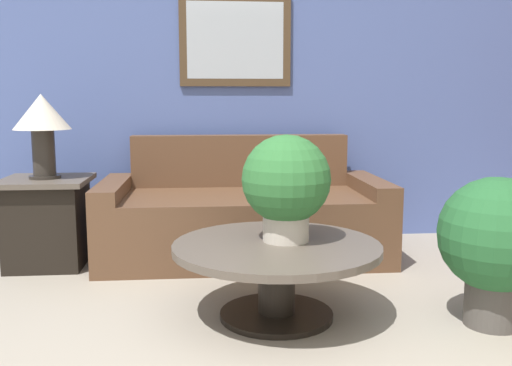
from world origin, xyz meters
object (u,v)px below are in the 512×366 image
Objects in this scene: potted_plant_on_table at (286,183)px; potted_plant_floor at (496,241)px; coffee_table at (277,264)px; table_lamp at (42,120)px; couch_main at (243,217)px; side_table at (48,221)px.

potted_plant_on_table is 0.74× the size of potted_plant_floor.
potted_plant_floor is (1.03, -0.26, -0.27)m from potted_plant_on_table.
table_lamp is at bearing 142.94° from coffee_table.
couch_main is at bearing 129.50° from potted_plant_floor.
table_lamp is (0.00, 0.00, 0.69)m from side_table.
potted_plant_floor is at bearing -50.50° from couch_main.
coffee_table is 1.82m from side_table.
side_table is 2.85m from potted_plant_floor.
couch_main reaches higher than coffee_table.
side_table is 0.80× the size of potted_plant_floor.
couch_main is 1.22m from coffee_table.
couch_main is 2.66× the size of potted_plant_floor.
table_lamp is (-1.45, 1.10, 0.71)m from coffee_table.
potted_plant_on_table is (1.51, -1.04, 0.40)m from side_table.
potted_plant_floor is (2.54, -1.30, -0.56)m from table_lamp.
potted_plant_floor is at bearing -14.14° from potted_plant_on_table.
coffee_table is at bearing -37.06° from table_lamp.
couch_main is at bearing 97.14° from potted_plant_on_table.
potted_plant_on_table is at bearing 165.86° from potted_plant_floor.
potted_plant_on_table is (0.06, 0.05, 0.42)m from coffee_table.
coffee_table is at bearing 169.31° from potted_plant_floor.
side_table is (-1.36, -0.12, 0.02)m from couch_main.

